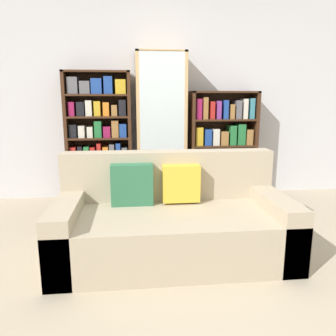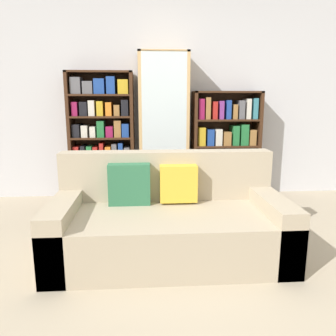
{
  "view_description": "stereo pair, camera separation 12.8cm",
  "coord_description": "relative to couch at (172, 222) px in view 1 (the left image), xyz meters",
  "views": [
    {
      "loc": [
        -0.51,
        -2.08,
        1.3
      ],
      "look_at": [
        -0.15,
        1.3,
        0.59
      ],
      "focal_mm": 35.0,
      "sensor_mm": 36.0,
      "label": 1
    },
    {
      "loc": [
        -0.38,
        -2.09,
        1.3
      ],
      "look_at": [
        -0.15,
        1.3,
        0.59
      ],
      "focal_mm": 35.0,
      "sensor_mm": 36.0,
      "label": 2
    }
  ],
  "objects": [
    {
      "name": "ground_plane",
      "position": [
        0.2,
        -0.53,
        -0.28
      ],
      "size": [
        16.0,
        16.0,
        0.0
      ],
      "primitive_type": "plane",
      "color": "tan"
    },
    {
      "name": "wine_bottle",
      "position": [
        0.39,
        0.99,
        -0.12
      ],
      "size": [
        0.07,
        0.07,
        0.39
      ],
      "color": "#192333",
      "rests_on": "ground"
    },
    {
      "name": "bookshelf_left",
      "position": [
        -0.74,
        1.63,
        0.53
      ],
      "size": [
        0.82,
        0.32,
        1.64
      ],
      "color": "#3D2314",
      "rests_on": "ground"
    },
    {
      "name": "display_cabinet",
      "position": [
        0.05,
        1.61,
        0.66
      ],
      "size": [
        0.63,
        0.36,
        1.88
      ],
      "color": "tan",
      "rests_on": "ground"
    },
    {
      "name": "couch",
      "position": [
        0.0,
        0.0,
        0.0
      ],
      "size": [
        1.9,
        0.94,
        0.84
      ],
      "color": "tan",
      "rests_on": "ground"
    },
    {
      "name": "bookshelf_right",
      "position": [
        0.87,
        1.63,
        0.39
      ],
      "size": [
        0.88,
        0.32,
        1.4
      ],
      "color": "#3D2314",
      "rests_on": "ground"
    },
    {
      "name": "wall_back",
      "position": [
        0.2,
        1.83,
        1.07
      ],
      "size": [
        6.84,
        0.06,
        2.7
      ],
      "color": "silver",
      "rests_on": "ground"
    }
  ]
}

